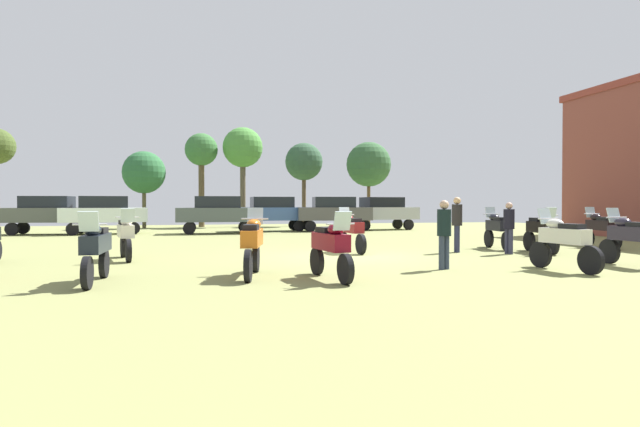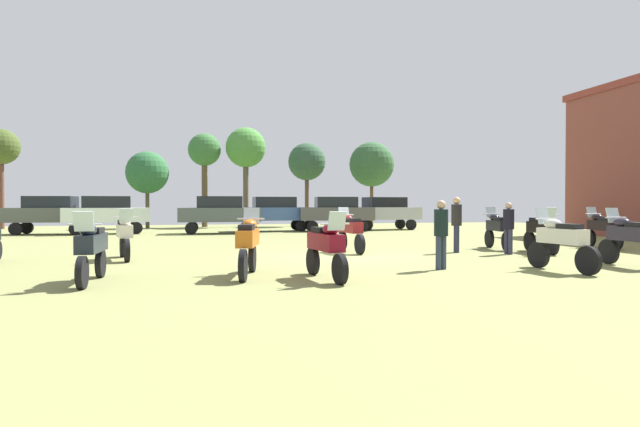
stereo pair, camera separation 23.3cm
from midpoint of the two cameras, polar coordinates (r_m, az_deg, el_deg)
ground_plane at (r=16.34m, az=2.30°, el=-4.62°), size 44.00×52.00×0.02m
motorcycle_1 at (r=15.67m, az=29.93°, el=-2.28°), size 0.62×2.16×1.50m
motorcycle_2 at (r=11.27m, az=0.57°, el=-3.47°), size 0.66×2.21×1.45m
motorcycle_3 at (r=18.80m, az=22.21°, el=-1.68°), size 0.64×2.17×1.50m
motorcycle_4 at (r=11.83m, az=-7.80°, el=-3.12°), size 0.74×2.28×1.51m
motorcycle_7 at (r=19.88m, az=18.09°, el=-1.52°), size 0.66×2.17×1.49m
motorcycle_9 at (r=11.66m, az=-23.38°, el=-3.37°), size 0.62×2.28×1.47m
motorcycle_10 at (r=16.23m, az=-20.45°, el=-2.11°), size 0.74×2.16×1.48m
motorcycle_11 at (r=13.94m, az=24.15°, el=-2.64°), size 0.66×2.15×1.49m
motorcycle_12 at (r=17.61m, az=2.98°, el=-1.79°), size 0.62×2.22×1.49m
motorcycle_13 at (r=21.65m, az=27.49°, el=-1.39°), size 0.62×2.11×1.49m
car_1 at (r=30.39m, az=-22.34°, el=0.16°), size 4.54×2.49×2.00m
car_2 at (r=31.23m, az=-5.37°, el=0.25°), size 4.37×1.97×2.00m
car_3 at (r=29.14m, az=-11.12°, el=0.18°), size 4.33×1.88×2.00m
car_4 at (r=33.05m, az=6.43°, el=0.29°), size 4.48×2.27×2.00m
car_5 at (r=31.28m, az=1.26°, el=0.26°), size 4.44×2.18×2.00m
car_6 at (r=31.32m, az=-27.30°, el=0.14°), size 4.41×2.09×2.00m
person_1 at (r=13.31m, az=12.64°, el=-1.64°), size 0.44×0.44×1.69m
person_2 at (r=18.08m, az=14.08°, el=-0.67°), size 0.40×0.40×1.82m
person_3 at (r=17.93m, az=19.20°, el=-1.08°), size 0.39×0.39×1.65m
tree_1 at (r=38.08m, az=5.06°, el=5.23°), size 3.16×3.16×5.98m
tree_3 at (r=36.60m, az=-18.48°, el=4.17°), size 2.75×2.75×5.02m
tree_4 at (r=37.73m, az=-8.44°, el=6.86°), size 2.78×2.78×6.92m
tree_5 at (r=37.87m, az=-12.75°, el=6.41°), size 2.24×2.24×6.46m
tree_6 at (r=38.35m, az=-1.91°, el=5.49°), size 2.68×2.68×5.96m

